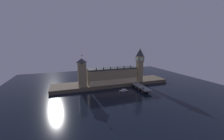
{
  "coord_description": "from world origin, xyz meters",
  "views": [
    {
      "loc": [
        -84.11,
        -200.76,
        78.28
      ],
      "look_at": [
        -6.52,
        20.0,
        32.82
      ],
      "focal_mm": 22.0,
      "sensor_mm": 36.0,
      "label": 1
    }
  ],
  "objects_px": {
    "pedestrian_near_rail": "(141,88)",
    "victoria_tower": "(82,73)",
    "pedestrian_far_rail": "(136,85)",
    "street_lamp_far": "(134,82)",
    "boat_upstream": "(124,90)",
    "street_lamp_mid": "(145,84)",
    "clock_tower": "(140,64)",
    "car_northbound_trail": "(143,88)",
    "street_lamp_near": "(143,87)",
    "car_northbound_lead": "(139,86)"
  },
  "relations": [
    {
      "from": "street_lamp_mid",
      "to": "pedestrian_far_rail",
      "type": "bearing_deg",
      "value": 143.64
    },
    {
      "from": "victoria_tower",
      "to": "street_lamp_near",
      "type": "xyz_separation_m",
      "value": [
        88.91,
        -47.82,
        -20.7
      ]
    },
    {
      "from": "pedestrian_far_rail",
      "to": "street_lamp_far",
      "type": "bearing_deg",
      "value": 93.85
    },
    {
      "from": "car_northbound_trail",
      "to": "street_lamp_near",
      "type": "height_order",
      "value": "street_lamp_near"
    },
    {
      "from": "pedestrian_near_rail",
      "to": "boat_upstream",
      "type": "xyz_separation_m",
      "value": [
        -25.84,
        12.32,
        -5.24
      ]
    },
    {
      "from": "victoria_tower",
      "to": "pedestrian_near_rail",
      "type": "xyz_separation_m",
      "value": [
        89.31,
        -43.06,
        -23.62
      ]
    },
    {
      "from": "clock_tower",
      "to": "pedestrian_near_rail",
      "type": "relative_size",
      "value": 37.28
    },
    {
      "from": "car_northbound_trail",
      "to": "pedestrian_near_rail",
      "type": "relative_size",
      "value": 2.37
    },
    {
      "from": "car_northbound_trail",
      "to": "pedestrian_near_rail",
      "type": "bearing_deg",
      "value": 168.34
    },
    {
      "from": "car_northbound_lead",
      "to": "street_lamp_mid",
      "type": "distance_m",
      "value": 10.04
    },
    {
      "from": "clock_tower",
      "to": "car_northbound_lead",
      "type": "height_order",
      "value": "clock_tower"
    },
    {
      "from": "pedestrian_near_rail",
      "to": "victoria_tower",
      "type": "bearing_deg",
      "value": 154.26
    },
    {
      "from": "clock_tower",
      "to": "victoria_tower",
      "type": "xyz_separation_m",
      "value": [
        -109.08,
        1.59,
        -9.74
      ]
    },
    {
      "from": "car_northbound_trail",
      "to": "street_lamp_near",
      "type": "xyz_separation_m",
      "value": [
        -3.28,
        -4.16,
        3.17
      ]
    },
    {
      "from": "pedestrian_near_rail",
      "to": "street_lamp_far",
      "type": "relative_size",
      "value": 0.27
    },
    {
      "from": "car_northbound_trail",
      "to": "boat_upstream",
      "type": "distance_m",
      "value": 31.89
    },
    {
      "from": "car_northbound_trail",
      "to": "street_lamp_mid",
      "type": "relative_size",
      "value": 0.59
    },
    {
      "from": "victoria_tower",
      "to": "car_northbound_trail",
      "type": "bearing_deg",
      "value": -25.34
    },
    {
      "from": "pedestrian_near_rail",
      "to": "pedestrian_far_rail",
      "type": "bearing_deg",
      "value": 90.0
    },
    {
      "from": "pedestrian_far_rail",
      "to": "street_lamp_far",
      "type": "height_order",
      "value": "street_lamp_far"
    },
    {
      "from": "street_lamp_far",
      "to": "pedestrian_near_rail",
      "type": "bearing_deg",
      "value": -89.07
    },
    {
      "from": "pedestrian_near_rail",
      "to": "street_lamp_near",
      "type": "distance_m",
      "value": 5.6
    },
    {
      "from": "clock_tower",
      "to": "car_northbound_trail",
      "type": "relative_size",
      "value": 15.76
    },
    {
      "from": "car_northbound_lead",
      "to": "street_lamp_near",
      "type": "xyz_separation_m",
      "value": [
        -3.28,
        -17.19,
        3.14
      ]
    },
    {
      "from": "victoria_tower",
      "to": "clock_tower",
      "type": "bearing_deg",
      "value": -0.84
    },
    {
      "from": "pedestrian_near_rail",
      "to": "street_lamp_mid",
      "type": "xyz_separation_m",
      "value": [
        11.92,
        9.96,
        3.38
      ]
    },
    {
      "from": "pedestrian_near_rail",
      "to": "pedestrian_far_rail",
      "type": "xyz_separation_m",
      "value": [
        0.0,
        18.74,
        -0.04
      ]
    },
    {
      "from": "street_lamp_mid",
      "to": "victoria_tower",
      "type": "bearing_deg",
      "value": 161.89
    },
    {
      "from": "street_lamp_far",
      "to": "street_lamp_near",
      "type": "bearing_deg",
      "value": -90.0
    },
    {
      "from": "street_lamp_near",
      "to": "car_northbound_trail",
      "type": "bearing_deg",
      "value": 51.77
    },
    {
      "from": "car_northbound_trail",
      "to": "pedestrian_far_rail",
      "type": "height_order",
      "value": "pedestrian_far_rail"
    },
    {
      "from": "clock_tower",
      "to": "boat_upstream",
      "type": "height_order",
      "value": "clock_tower"
    },
    {
      "from": "pedestrian_near_rail",
      "to": "street_lamp_mid",
      "type": "height_order",
      "value": "street_lamp_mid"
    },
    {
      "from": "car_northbound_trail",
      "to": "boat_upstream",
      "type": "relative_size",
      "value": 0.25
    },
    {
      "from": "pedestrian_far_rail",
      "to": "street_lamp_near",
      "type": "relative_size",
      "value": 0.27
    },
    {
      "from": "street_lamp_far",
      "to": "street_lamp_mid",
      "type": "bearing_deg",
      "value": -50.07
    },
    {
      "from": "street_lamp_near",
      "to": "street_lamp_far",
      "type": "distance_m",
      "value": 29.44
    },
    {
      "from": "pedestrian_near_rail",
      "to": "street_lamp_mid",
      "type": "relative_size",
      "value": 0.25
    },
    {
      "from": "victoria_tower",
      "to": "street_lamp_near",
      "type": "distance_m",
      "value": 103.06
    },
    {
      "from": "street_lamp_near",
      "to": "boat_upstream",
      "type": "relative_size",
      "value": 0.37
    },
    {
      "from": "victoria_tower",
      "to": "pedestrian_far_rail",
      "type": "height_order",
      "value": "victoria_tower"
    },
    {
      "from": "pedestrian_far_rail",
      "to": "street_lamp_mid",
      "type": "distance_m",
      "value": 15.19
    },
    {
      "from": "clock_tower",
      "to": "pedestrian_far_rail",
      "type": "height_order",
      "value": "clock_tower"
    },
    {
      "from": "pedestrian_far_rail",
      "to": "clock_tower",
      "type": "bearing_deg",
      "value": 49.0
    },
    {
      "from": "pedestrian_far_rail",
      "to": "boat_upstream",
      "type": "distance_m",
      "value": 27.13
    },
    {
      "from": "street_lamp_near",
      "to": "pedestrian_far_rail",
      "type": "bearing_deg",
      "value": 89.02
    },
    {
      "from": "car_northbound_trail",
      "to": "street_lamp_mid",
      "type": "bearing_deg",
      "value": 49.42
    },
    {
      "from": "pedestrian_far_rail",
      "to": "street_lamp_far",
      "type": "xyz_separation_m",
      "value": [
        -0.4,
        5.94,
        3.18
      ]
    },
    {
      "from": "pedestrian_far_rail",
      "to": "street_lamp_near",
      "type": "height_order",
      "value": "street_lamp_near"
    },
    {
      "from": "car_northbound_trail",
      "to": "pedestrian_far_rail",
      "type": "relative_size",
      "value": 2.46
    }
  ]
}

